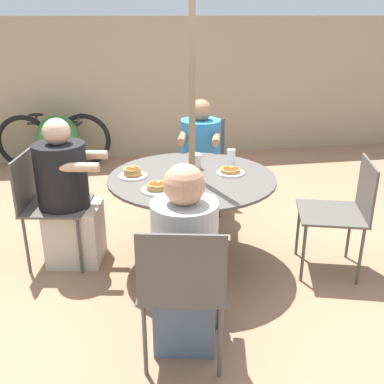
# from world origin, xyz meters

# --- Properties ---
(ground_plane) EXTENTS (12.00, 12.00, 0.00)m
(ground_plane) POSITION_xyz_m (0.00, 0.00, 0.00)
(ground_plane) COLOR #9E7051
(back_fence) EXTENTS (10.00, 0.06, 1.85)m
(back_fence) POSITION_xyz_m (0.00, 3.02, 0.93)
(back_fence) COLOR tan
(back_fence) RESTS_ON ground
(patio_table) EXTENTS (1.28, 1.28, 0.73)m
(patio_table) POSITION_xyz_m (0.00, 0.00, 0.58)
(patio_table) COLOR #4C4742
(patio_table) RESTS_ON ground
(umbrella_pole) EXTENTS (0.05, 0.05, 2.13)m
(umbrella_pole) POSITION_xyz_m (0.00, 0.00, 1.07)
(umbrella_pole) COLOR #846B4C
(umbrella_pole) RESTS_ON ground
(patio_chair_north) EXTENTS (0.58, 0.58, 0.89)m
(patio_chair_north) POSITION_xyz_m (0.29, 1.11, 0.53)
(patio_chair_north) COLOR #514C47
(patio_chair_north) RESTS_ON ground
(diner_north) EXTENTS (0.49, 0.59, 1.13)m
(diner_north) POSITION_xyz_m (0.24, 0.93, 0.51)
(diner_north) COLOR #3D3D42
(diner_north) RESTS_ON ground
(patio_chair_east) EXTENTS (0.56, 0.56, 0.89)m
(patio_chair_east) POSITION_xyz_m (-1.12, 0.21, 0.53)
(patio_chair_east) COLOR #514C47
(patio_chair_east) RESTS_ON ground
(diner_east) EXTENTS (0.55, 0.46, 1.17)m
(diner_east) POSITION_xyz_m (-0.95, 0.18, 0.53)
(diner_east) COLOR beige
(diner_east) RESTS_ON ground
(patio_chair_south) EXTENTS (0.57, 0.57, 0.89)m
(patio_chair_south) POSITION_xyz_m (-0.24, -1.12, 0.53)
(patio_chair_south) COLOR #514C47
(patio_chair_south) RESTS_ON ground
(diner_south) EXTENTS (0.46, 0.57, 1.15)m
(diner_south) POSITION_xyz_m (-0.21, -0.94, 0.52)
(diner_south) COLOR slate
(diner_south) RESTS_ON ground
(patio_chair_west) EXTENTS (0.60, 0.60, 0.89)m
(patio_chair_west) POSITION_xyz_m (1.09, -0.33, 0.53)
(patio_chair_west) COLOR #514C47
(patio_chair_west) RESTS_ON ground
(pancake_plate_a) EXTENTS (0.21, 0.21, 0.05)m
(pancake_plate_a) POSITION_xyz_m (0.30, 0.02, 0.74)
(pancake_plate_a) COLOR white
(pancake_plate_a) RESTS_ON patio_table
(pancake_plate_b) EXTENTS (0.21, 0.21, 0.08)m
(pancake_plate_b) POSITION_xyz_m (-0.44, 0.07, 0.75)
(pancake_plate_b) COLOR white
(pancake_plate_b) RESTS_ON patio_table
(pancake_plate_c) EXTENTS (0.21, 0.21, 0.07)m
(pancake_plate_c) POSITION_xyz_m (-0.29, -0.25, 0.75)
(pancake_plate_c) COLOR white
(pancake_plate_c) RESTS_ON patio_table
(syrup_bottle) EXTENTS (0.09, 0.07, 0.13)m
(syrup_bottle) POSITION_xyz_m (-0.14, -0.45, 0.78)
(syrup_bottle) COLOR #602D0F
(syrup_bottle) RESTS_ON patio_table
(coffee_cup) EXTENTS (0.09, 0.09, 0.12)m
(coffee_cup) POSITION_xyz_m (0.06, 0.19, 0.78)
(coffee_cup) COLOR beige
(coffee_cup) RESTS_ON patio_table
(drinking_glass_a) EXTENTS (0.07, 0.07, 0.14)m
(drinking_glass_a) POSITION_xyz_m (0.35, 0.19, 0.80)
(drinking_glass_a) COLOR silver
(drinking_glass_a) RESTS_ON patio_table
(bicycle) EXTENTS (1.45, 0.44, 0.71)m
(bicycle) POSITION_xyz_m (-1.34, 2.70, 0.35)
(bicycle) COLOR black
(bicycle) RESTS_ON ground
(potted_shrub) EXTENTS (0.53, 0.53, 0.69)m
(potted_shrub) POSITION_xyz_m (-1.27, 2.60, 0.38)
(potted_shrub) COLOR #3D3D3F
(potted_shrub) RESTS_ON ground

